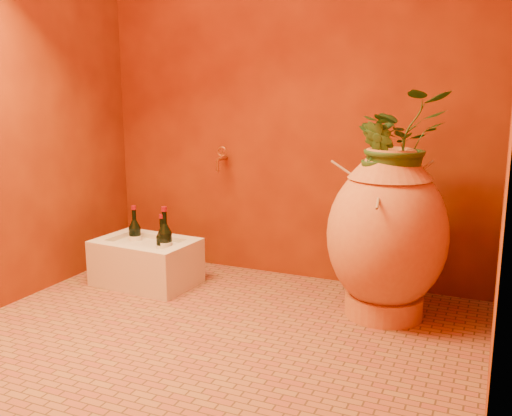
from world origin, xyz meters
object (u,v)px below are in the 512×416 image
at_px(stone_basin, 146,263).
at_px(wine_bottle_c, 163,247).
at_px(wine_bottle_a, 165,244).
at_px(wine_bottle_b, 135,238).
at_px(wall_tap, 221,158).
at_px(amphora, 387,234).

xyz_separation_m(stone_basin, wine_bottle_c, (0.15, -0.04, 0.13)).
bearing_deg(stone_basin, wine_bottle_a, -11.67).
relative_size(stone_basin, wine_bottle_b, 1.95).
bearing_deg(wine_bottle_c, wine_bottle_a, 28.01).
xyz_separation_m(stone_basin, wine_bottle_a, (0.16, -0.03, 0.15)).
xyz_separation_m(stone_basin, wall_tap, (0.30, 0.44, 0.62)).
bearing_deg(wine_bottle_c, wine_bottle_b, 159.59).
height_order(wine_bottle_a, wine_bottle_c, wine_bottle_a).
height_order(amphora, wine_bottle_c, amphora).
bearing_deg(amphora, wine_bottle_a, -174.44).
relative_size(stone_basin, wine_bottle_c, 2.02).
height_order(wine_bottle_b, wall_tap, wall_tap).
xyz_separation_m(stone_basin, wine_bottle_b, (-0.12, 0.06, 0.13)).
distance_m(stone_basin, wine_bottle_a, 0.22).
bearing_deg(wine_bottle_c, amphora, 5.83).
height_order(amphora, stone_basin, amphora).
bearing_deg(amphora, wine_bottle_b, -178.80).
bearing_deg(wine_bottle_c, stone_basin, 164.42).
bearing_deg(wine_bottle_a, wall_tap, 74.19).
relative_size(wine_bottle_a, wine_bottle_c, 1.15).
distance_m(stone_basin, wall_tap, 0.82).
bearing_deg(wine_bottle_c, wall_tap, 72.84).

